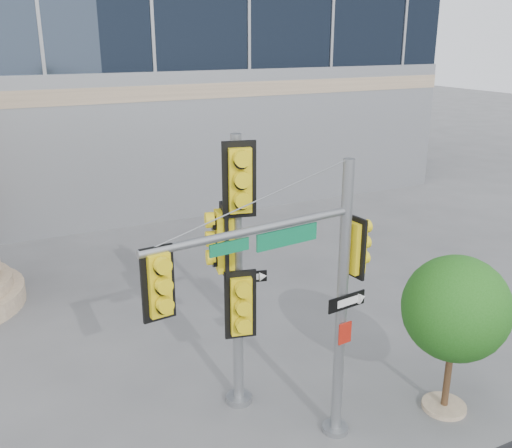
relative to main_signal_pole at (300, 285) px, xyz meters
name	(u,v)px	position (x,y,z in m)	size (l,w,h in m)	color
ground	(285,438)	(-0.01, 0.37, -3.34)	(120.00, 120.00, 0.00)	#545456
main_signal_pole	(300,285)	(0.00, 0.00, 0.00)	(4.18, 0.85, 5.38)	slate
secondary_signal_pole	(235,257)	(-0.41, 1.70, -0.02)	(0.98, 0.86, 5.64)	slate
street_tree	(456,312)	(3.41, -0.28, -1.14)	(2.14, 2.09, 3.34)	gray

